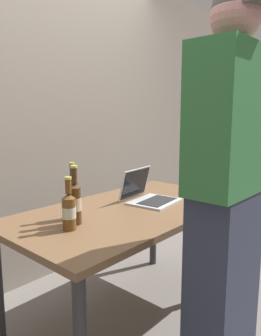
{
  "coord_description": "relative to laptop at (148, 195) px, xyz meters",
  "views": [
    {
      "loc": [
        -1.44,
        -1.28,
        1.3
      ],
      "look_at": [
        0.0,
        0.0,
        0.98
      ],
      "focal_mm": 34.35,
      "sensor_mm": 36.0,
      "label": 1
    }
  ],
  "objects": [
    {
      "name": "back_wall",
      "position": [
        -0.19,
        0.91,
        0.52
      ],
      "size": [
        6.0,
        0.1,
        2.6
      ],
      "primitive_type": "cube",
      "color": "gray",
      "rests_on": "ground"
    },
    {
      "name": "beer_bottle_amber",
      "position": [
        -0.68,
        -0.04,
        0.06
      ],
      "size": [
        0.07,
        0.07,
        0.27
      ],
      "color": "brown",
      "rests_on": "desk"
    },
    {
      "name": "beer_bottle_green",
      "position": [
        -0.56,
        0.08,
        0.08
      ],
      "size": [
        0.06,
        0.06,
        0.32
      ],
      "color": "#333333",
      "rests_on": "desk"
    },
    {
      "name": "beer_bottle_dark",
      "position": [
        -0.61,
        0.0,
        0.08
      ],
      "size": [
        0.07,
        0.07,
        0.31
      ],
      "color": "#472B14",
      "rests_on": "desk"
    },
    {
      "name": "person_figure",
      "position": [
        -0.32,
        -0.69,
        0.15
      ],
      "size": [
        0.44,
        0.29,
        1.83
      ],
      "color": "#2D3347",
      "rests_on": "ground"
    },
    {
      "name": "laptop",
      "position": [
        0.0,
        0.0,
        0.0
      ],
      "size": [
        0.35,
        0.35,
        0.21
      ],
      "color": "#B7BABC",
      "rests_on": "desk"
    },
    {
      "name": "ground_plane",
      "position": [
        -0.19,
        -0.01,
        -0.78
      ],
      "size": [
        8.0,
        8.0,
        0.0
      ],
      "primitive_type": "plane",
      "color": "slate",
      "rests_on": "ground"
    },
    {
      "name": "desk",
      "position": [
        -0.19,
        -0.01,
        -0.12
      ],
      "size": [
        1.52,
        0.83,
        0.73
      ],
      "color": "brown",
      "rests_on": "ground"
    }
  ]
}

